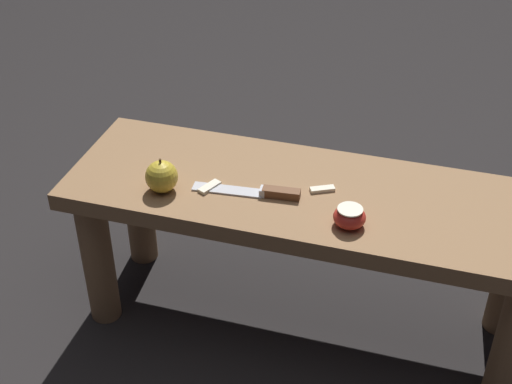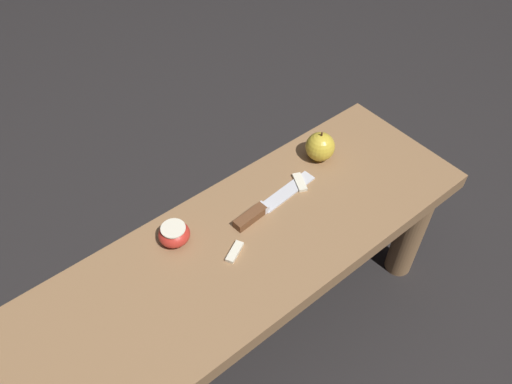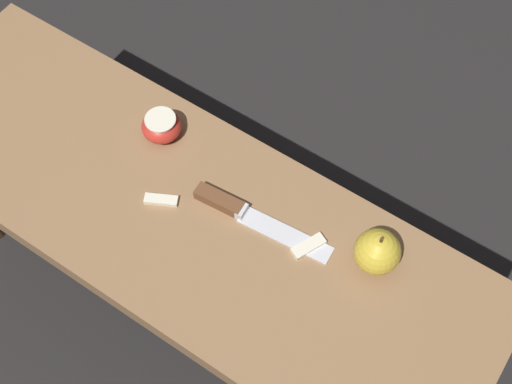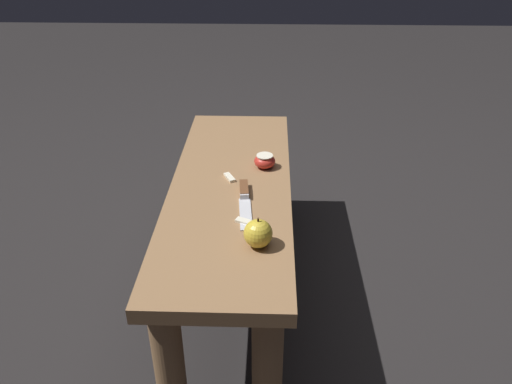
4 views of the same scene
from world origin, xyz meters
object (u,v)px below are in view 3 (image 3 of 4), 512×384
(apple_cut, at_px, (162,126))
(apple_whole, at_px, (377,252))
(wooden_bench, at_px, (185,233))
(knife, at_px, (241,212))

(apple_cut, bearing_deg, apple_whole, -1.29)
(wooden_bench, bearing_deg, knife, 28.24)
(knife, xyz_separation_m, apple_cut, (-0.20, 0.05, 0.01))
(wooden_bench, height_order, apple_cut, apple_cut)
(apple_whole, xyz_separation_m, apple_cut, (-0.41, 0.01, -0.01))
(wooden_bench, xyz_separation_m, apple_cut, (-0.11, 0.10, 0.11))
(wooden_bench, xyz_separation_m, apple_whole, (0.30, 0.09, 0.12))
(apple_whole, height_order, apple_cut, apple_whole)
(knife, height_order, apple_whole, apple_whole)
(knife, bearing_deg, apple_whole, 6.73)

